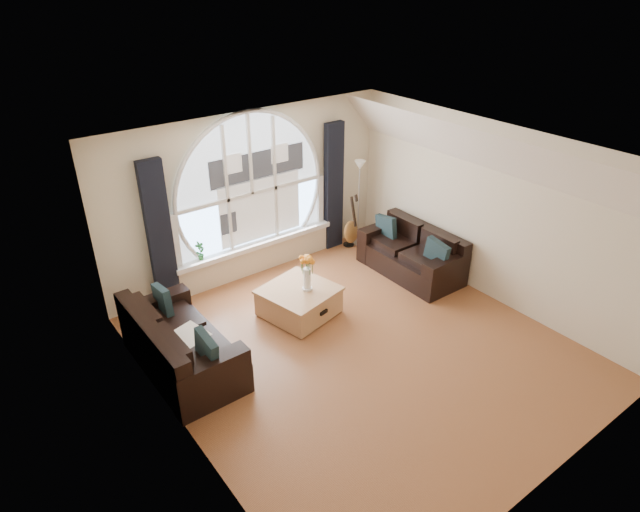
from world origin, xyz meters
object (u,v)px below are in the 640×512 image
Objects in this scene: coffee_chest at (299,300)px; guitar at (351,220)px; vase_flowers at (307,266)px; sofa_right at (411,252)px; potted_plant at (200,251)px; floor_lamp at (359,203)px; sofa_left at (182,342)px.

guitar is at bearing 18.39° from coffee_chest.
sofa_right is at bearing -1.00° from vase_flowers.
guitar is 2.85m from potted_plant.
sofa_right is 5.63× the size of potted_plant.
floor_lamp is 0.33m from guitar.
vase_flowers is 2.25× the size of potted_plant.
sofa_left is 4.32m from floor_lamp.
sofa_left is at bearing -171.20° from guitar.
sofa_right is at bearing -0.89° from sofa_left.
floor_lamp is 3.04m from potted_plant.
coffee_chest is 3.12× the size of potted_plant.
sofa_right is at bearing -15.74° from coffee_chest.
vase_flowers reaches higher than guitar.
floor_lamp reaches higher than potted_plant.
floor_lamp is at bearing 16.92° from coffee_chest.
coffee_chest is 1.39× the size of vase_flowers.
sofa_right is 1.35m from guitar.
guitar is (-0.19, -0.04, -0.27)m from floor_lamp.
coffee_chest is 2.60m from floor_lamp.
coffee_chest is (-2.20, 0.12, -0.16)m from sofa_right.
sofa_left is at bearing -123.77° from potted_plant.
sofa_left is 1.08× the size of sofa_right.
sofa_right is 1.09× the size of floor_lamp.
potted_plant is (-0.83, 1.47, 0.47)m from coffee_chest.
floor_lamp is 5.15× the size of potted_plant.
sofa_left is 1.89m from coffee_chest.
floor_lamp is at bearing 90.35° from sofa_right.
floor_lamp reaches higher than vase_flowers.
guitar is at bearing -168.08° from floor_lamp.
sofa_right is 1.80× the size of coffee_chest.
coffee_chest is 2.37m from guitar.
floor_lamp is at bearing -4.05° from potted_plant.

